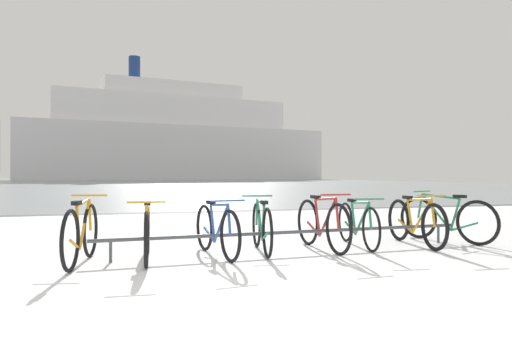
{
  "coord_description": "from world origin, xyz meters",
  "views": [
    {
      "loc": [
        -1.11,
        -3.68,
        1.12
      ],
      "look_at": [
        1.23,
        4.76,
        1.18
      ],
      "focal_mm": 32.83,
      "sensor_mm": 36.0,
      "label": 1
    }
  ],
  "objects_px": {
    "bicycle_5": "(357,224)",
    "bicycle_6": "(415,222)",
    "bicycle_4": "(322,224)",
    "bicycle_1": "(147,233)",
    "bicycle_7": "(446,219)",
    "bicycle_2": "(217,230)",
    "ferry_ship": "(177,140)",
    "bicycle_0": "(81,233)",
    "bicycle_3": "(262,227)"
  },
  "relations": [
    {
      "from": "bicycle_0",
      "to": "bicycle_4",
      "type": "relative_size",
      "value": 0.98
    },
    {
      "from": "bicycle_5",
      "to": "ferry_ship",
      "type": "bearing_deg",
      "value": 85.9
    },
    {
      "from": "bicycle_4",
      "to": "bicycle_1",
      "type": "bearing_deg",
      "value": -176.39
    },
    {
      "from": "bicycle_2",
      "to": "ferry_ship",
      "type": "height_order",
      "value": "ferry_ship"
    },
    {
      "from": "bicycle_1",
      "to": "bicycle_5",
      "type": "distance_m",
      "value": 3.19
    },
    {
      "from": "bicycle_0",
      "to": "bicycle_6",
      "type": "xyz_separation_m",
      "value": [
        4.9,
        0.21,
        -0.02
      ]
    },
    {
      "from": "ferry_ship",
      "to": "bicycle_4",
      "type": "bearing_deg",
      "value": -94.53
    },
    {
      "from": "bicycle_2",
      "to": "bicycle_4",
      "type": "bearing_deg",
      "value": 3.71
    },
    {
      "from": "bicycle_1",
      "to": "bicycle_6",
      "type": "distance_m",
      "value": 4.1
    },
    {
      "from": "bicycle_1",
      "to": "bicycle_7",
      "type": "bearing_deg",
      "value": 4.32
    },
    {
      "from": "bicycle_4",
      "to": "bicycle_7",
      "type": "distance_m",
      "value": 2.31
    },
    {
      "from": "ferry_ship",
      "to": "bicycle_7",
      "type": "bearing_deg",
      "value": -93.0
    },
    {
      "from": "bicycle_4",
      "to": "bicycle_0",
      "type": "bearing_deg",
      "value": -176.44
    },
    {
      "from": "bicycle_1",
      "to": "bicycle_6",
      "type": "height_order",
      "value": "bicycle_6"
    },
    {
      "from": "bicycle_2",
      "to": "ferry_ship",
      "type": "xyz_separation_m",
      "value": [
        8.35,
        85.35,
        7.37
      ]
    },
    {
      "from": "bicycle_1",
      "to": "bicycle_6",
      "type": "relative_size",
      "value": 0.95
    },
    {
      "from": "bicycle_3",
      "to": "bicycle_6",
      "type": "height_order",
      "value": "bicycle_6"
    },
    {
      "from": "bicycle_0",
      "to": "bicycle_1",
      "type": "relative_size",
      "value": 0.99
    },
    {
      "from": "bicycle_1",
      "to": "bicycle_2",
      "type": "relative_size",
      "value": 1.01
    },
    {
      "from": "bicycle_6",
      "to": "bicycle_3",
      "type": "bearing_deg",
      "value": 179.41
    },
    {
      "from": "bicycle_0",
      "to": "bicycle_4",
      "type": "bearing_deg",
      "value": 3.56
    },
    {
      "from": "bicycle_5",
      "to": "bicycle_4",
      "type": "bearing_deg",
      "value": -167.77
    },
    {
      "from": "bicycle_5",
      "to": "bicycle_7",
      "type": "bearing_deg",
      "value": 2.23
    },
    {
      "from": "bicycle_2",
      "to": "bicycle_5",
      "type": "relative_size",
      "value": 0.97
    },
    {
      "from": "bicycle_0",
      "to": "bicycle_2",
      "type": "relative_size",
      "value": 1.0
    },
    {
      "from": "bicycle_2",
      "to": "bicycle_3",
      "type": "bearing_deg",
      "value": 10.79
    },
    {
      "from": "bicycle_2",
      "to": "bicycle_4",
      "type": "height_order",
      "value": "bicycle_4"
    },
    {
      "from": "bicycle_3",
      "to": "bicycle_4",
      "type": "bearing_deg",
      "value": -1.56
    },
    {
      "from": "bicycle_5",
      "to": "bicycle_2",
      "type": "bearing_deg",
      "value": -173.79
    },
    {
      "from": "bicycle_0",
      "to": "bicycle_7",
      "type": "distance_m",
      "value": 5.63
    },
    {
      "from": "bicycle_0",
      "to": "ferry_ship",
      "type": "bearing_deg",
      "value": 83.28
    },
    {
      "from": "bicycle_5",
      "to": "bicycle_6",
      "type": "distance_m",
      "value": 0.94
    },
    {
      "from": "bicycle_2",
      "to": "bicycle_3",
      "type": "xyz_separation_m",
      "value": [
        0.68,
        0.13,
        0.0
      ]
    },
    {
      "from": "bicycle_0",
      "to": "bicycle_7",
      "type": "relative_size",
      "value": 1.01
    },
    {
      "from": "bicycle_1",
      "to": "bicycle_5",
      "type": "xyz_separation_m",
      "value": [
        3.17,
        0.3,
        -0.01
      ]
    },
    {
      "from": "bicycle_0",
      "to": "bicycle_3",
      "type": "distance_m",
      "value": 2.41
    },
    {
      "from": "bicycle_3",
      "to": "bicycle_7",
      "type": "relative_size",
      "value": 0.99
    },
    {
      "from": "bicycle_2",
      "to": "bicycle_3",
      "type": "relative_size",
      "value": 1.02
    },
    {
      "from": "bicycle_5",
      "to": "bicycle_6",
      "type": "height_order",
      "value": "bicycle_6"
    },
    {
      "from": "bicycle_5",
      "to": "ferry_ship",
      "type": "relative_size",
      "value": 0.03
    },
    {
      "from": "bicycle_1",
      "to": "bicycle_0",
      "type": "bearing_deg",
      "value": -176.61
    },
    {
      "from": "bicycle_4",
      "to": "bicycle_5",
      "type": "bearing_deg",
      "value": 12.23
    },
    {
      "from": "bicycle_2",
      "to": "ferry_ship",
      "type": "bearing_deg",
      "value": 84.41
    },
    {
      "from": "bicycle_1",
      "to": "ferry_ship",
      "type": "bearing_deg",
      "value": 83.8
    },
    {
      "from": "bicycle_1",
      "to": "bicycle_4",
      "type": "xyz_separation_m",
      "value": [
        2.52,
        0.16,
        0.02
      ]
    },
    {
      "from": "bicycle_0",
      "to": "bicycle_5",
      "type": "height_order",
      "value": "bicycle_0"
    },
    {
      "from": "bicycle_2",
      "to": "bicycle_4",
      "type": "xyz_separation_m",
      "value": [
        1.6,
        0.1,
        0.02
      ]
    },
    {
      "from": "bicycle_1",
      "to": "bicycle_7",
      "type": "xyz_separation_m",
      "value": [
        4.82,
        0.36,
        0.02
      ]
    },
    {
      "from": "bicycle_7",
      "to": "bicycle_6",
      "type": "bearing_deg",
      "value": -164.08
    },
    {
      "from": "bicycle_4",
      "to": "bicycle_5",
      "type": "relative_size",
      "value": 1.0
    }
  ]
}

